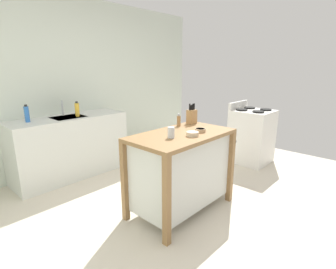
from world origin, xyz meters
TOP-DOWN VIEW (x-y plane):
  - ground_plane at (0.00, 0.00)m, footprint 6.20×6.20m
  - wall_back at (0.00, 2.31)m, footprint 5.20×0.10m
  - kitchen_island at (0.07, 0.13)m, footprint 1.16×0.66m
  - knife_block at (0.53, 0.36)m, footprint 0.11×0.09m
  - bowl_stoneware_deep at (0.06, -0.02)m, footprint 0.13×0.13m
  - bowl_ceramic_small at (0.25, 0.02)m, footprint 0.11×0.11m
  - drinking_cup at (-0.14, 0.10)m, footprint 0.07×0.07m
  - pepper_grinder at (0.31, 0.38)m, footprint 0.04×0.04m
  - trash_bin at (0.89, 0.16)m, footprint 0.36×0.28m
  - sink_counter at (-0.29, 1.96)m, footprint 1.63×0.60m
  - sink_faucet at (-0.29, 2.10)m, footprint 0.02×0.02m
  - bottle_hand_soap at (-0.81, 1.99)m, footprint 0.06×0.06m
  - bottle_dish_soap at (-0.18, 1.88)m, footprint 0.06×0.06m
  - stove at (2.05, 0.26)m, footprint 0.60×0.60m

SIDE VIEW (x-z plane):
  - ground_plane at x=0.00m, z-range 0.00..0.00m
  - trash_bin at x=0.89m, z-range 0.00..0.63m
  - sink_counter at x=-0.29m, z-range 0.00..0.89m
  - stove at x=2.05m, z-range -0.05..0.96m
  - kitchen_island at x=0.07m, z-range 0.05..0.95m
  - bowl_ceramic_small at x=0.25m, z-range 0.90..0.94m
  - bowl_stoneware_deep at x=0.06m, z-range 0.90..0.94m
  - drinking_cup at x=-0.14m, z-range 0.90..1.01m
  - pepper_grinder at x=0.31m, z-range 0.89..1.04m
  - bottle_dish_soap at x=-0.18m, z-range 0.88..1.10m
  - knife_block at x=0.53m, z-range 0.87..1.12m
  - bottle_hand_soap at x=-0.81m, z-range 0.88..1.11m
  - sink_faucet at x=-0.29m, z-range 0.89..1.11m
  - wall_back at x=0.00m, z-range 0.00..2.60m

